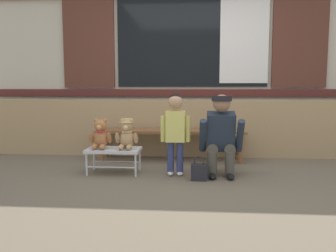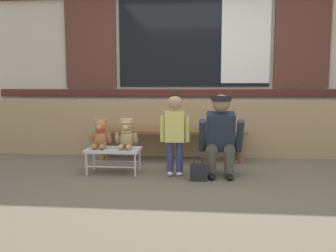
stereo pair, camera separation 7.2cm
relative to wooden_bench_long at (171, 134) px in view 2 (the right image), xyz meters
name	(u,v)px [view 2 (the right image)]	position (x,y,z in m)	size (l,w,h in m)	color
ground_plane	(189,181)	(0.29, -1.06, -0.37)	(60.00, 60.00, 0.00)	brown
brick_low_wall	(192,128)	(0.29, 0.37, 0.05)	(6.96, 0.25, 0.85)	tan
shop_facade	(194,41)	(0.30, 0.88, 1.42)	(7.10, 0.26, 3.58)	beige
wooden_bench_long	(171,134)	(0.00, 0.00, 0.00)	(2.10, 0.40, 0.44)	brown
small_display_bench	(114,151)	(-0.63, -0.78, -0.11)	(0.64, 0.36, 0.30)	silver
teddy_bear_plain	(100,135)	(-0.79, -0.78, 0.09)	(0.28, 0.26, 0.36)	#A86B3D
teddy_bear_with_hat	(126,134)	(-0.47, -0.78, 0.10)	(0.28, 0.27, 0.36)	tan
child_standing	(175,125)	(0.11, -0.83, 0.22)	(0.35, 0.18, 0.96)	navy
adult_crouching	(221,135)	(0.65, -0.80, 0.11)	(0.50, 0.49, 0.95)	#4C473D
handbag_on_ground	(198,172)	(0.39, -1.03, -0.28)	(0.18, 0.11, 0.27)	#232328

